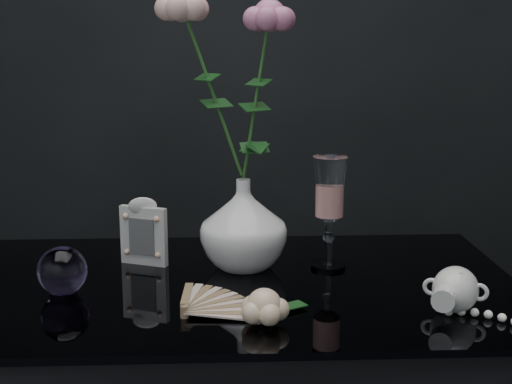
{
  "coord_description": "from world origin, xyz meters",
  "views": [
    {
      "loc": [
        0.01,
        -1.14,
        1.19
      ],
      "look_at": [
        0.07,
        0.06,
        0.92
      ],
      "focal_mm": 50.0,
      "sensor_mm": 36.0,
      "label": 1
    }
  ],
  "objects_px": {
    "vase": "(243,224)",
    "picture_frame": "(144,231)",
    "wine_glass": "(329,213)",
    "loose_rose": "(264,306)",
    "pearl_jar": "(456,287)",
    "paperweight": "(62,271)"
  },
  "relations": [
    {
      "from": "vase",
      "to": "picture_frame",
      "type": "distance_m",
      "value": 0.19
    },
    {
      "from": "wine_glass",
      "to": "picture_frame",
      "type": "height_order",
      "value": "wine_glass"
    },
    {
      "from": "loose_rose",
      "to": "pearl_jar",
      "type": "relative_size",
      "value": 0.63
    },
    {
      "from": "paperweight",
      "to": "pearl_jar",
      "type": "xyz_separation_m",
      "value": [
        0.63,
        -0.1,
        -0.0
      ]
    },
    {
      "from": "wine_glass",
      "to": "pearl_jar",
      "type": "relative_size",
      "value": 0.81
    },
    {
      "from": "vase",
      "to": "wine_glass",
      "type": "height_order",
      "value": "wine_glass"
    },
    {
      "from": "paperweight",
      "to": "pearl_jar",
      "type": "bearing_deg",
      "value": -8.79
    },
    {
      "from": "picture_frame",
      "to": "paperweight",
      "type": "height_order",
      "value": "picture_frame"
    },
    {
      "from": "picture_frame",
      "to": "loose_rose",
      "type": "height_order",
      "value": "picture_frame"
    },
    {
      "from": "picture_frame",
      "to": "paperweight",
      "type": "distance_m",
      "value": 0.2
    },
    {
      "from": "vase",
      "to": "paperweight",
      "type": "xyz_separation_m",
      "value": [
        -0.31,
        -0.13,
        -0.04
      ]
    },
    {
      "from": "paperweight",
      "to": "pearl_jar",
      "type": "relative_size",
      "value": 0.32
    },
    {
      "from": "vase",
      "to": "paperweight",
      "type": "relative_size",
      "value": 2.03
    },
    {
      "from": "pearl_jar",
      "to": "loose_rose",
      "type": "bearing_deg",
      "value": -149.61
    },
    {
      "from": "wine_glass",
      "to": "paperweight",
      "type": "height_order",
      "value": "wine_glass"
    },
    {
      "from": "wine_glass",
      "to": "picture_frame",
      "type": "relative_size",
      "value": 1.61
    },
    {
      "from": "paperweight",
      "to": "vase",
      "type": "bearing_deg",
      "value": 22.48
    },
    {
      "from": "vase",
      "to": "paperweight",
      "type": "distance_m",
      "value": 0.33
    },
    {
      "from": "picture_frame",
      "to": "paperweight",
      "type": "bearing_deg",
      "value": -104.94
    },
    {
      "from": "pearl_jar",
      "to": "vase",
      "type": "bearing_deg",
      "value": 167.95
    },
    {
      "from": "wine_glass",
      "to": "pearl_jar",
      "type": "distance_m",
      "value": 0.28
    },
    {
      "from": "wine_glass",
      "to": "picture_frame",
      "type": "bearing_deg",
      "value": 174.0
    }
  ]
}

